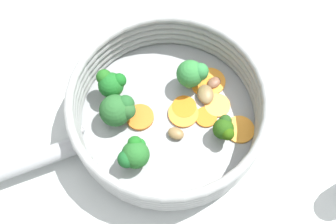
{
  "coord_description": "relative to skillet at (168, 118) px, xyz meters",
  "views": [
    {
      "loc": [
        0.2,
        -0.12,
        0.54
      ],
      "look_at": [
        0.0,
        0.0,
        0.03
      ],
      "focal_mm": 42.0,
      "sensor_mm": 36.0,
      "label": 1
    }
  ],
  "objects": [
    {
      "name": "ground_plane",
      "position": [
        0.0,
        0.0,
        -0.01
      ],
      "size": [
        4.0,
        4.0,
        0.0
      ],
      "primitive_type": "plane",
      "color": "#B5BBB8"
    },
    {
      "name": "skillet",
      "position": [
        0.0,
        0.0,
        0.0
      ],
      "size": [
        0.26,
        0.26,
        0.01
      ],
      "primitive_type": "cylinder",
      "color": "#939699",
      "rests_on": "ground_plane"
    },
    {
      "name": "skillet_rim_wall",
      "position": [
        0.0,
        0.0,
        0.04
      ],
      "size": [
        0.28,
        0.28,
        0.06
      ],
      "color": "#949795",
      "rests_on": "skillet"
    },
    {
      "name": "skillet_handle",
      "position": [
        -0.04,
        -0.22,
        0.02
      ],
      "size": [
        0.05,
        0.18,
        0.02
      ],
      "primitive_type": "cylinder",
      "rotation": [
        1.57,
        0.0,
        6.12
      ],
      "color": "#999B9E",
      "rests_on": "skillet"
    },
    {
      "name": "skillet_rivet_left",
      "position": [
        -0.04,
        -0.12,
        0.01
      ],
      "size": [
        0.01,
        0.01,
        0.01
      ],
      "primitive_type": "sphere",
      "color": "#969599",
      "rests_on": "skillet"
    },
    {
      "name": "skillet_rivet_right",
      "position": [
        0.0,
        -0.13,
        0.01
      ],
      "size": [
        0.01,
        0.01,
        0.01
      ],
      "primitive_type": "sphere",
      "color": "#909995",
      "rests_on": "skillet"
    },
    {
      "name": "carrot_slice_0",
      "position": [
        -0.0,
        0.03,
        0.01
      ],
      "size": [
        0.05,
        0.05,
        0.0
      ],
      "primitive_type": "cylinder",
      "rotation": [
        0.0,
        0.0,
        3.91
      ],
      "color": "orange",
      "rests_on": "skillet"
    },
    {
      "name": "carrot_slice_1",
      "position": [
        -0.02,
        0.08,
        0.01
      ],
      "size": [
        0.06,
        0.06,
        0.0
      ],
      "primitive_type": "cylinder",
      "rotation": [
        0.0,
        0.0,
        0.23
      ],
      "color": "orange",
      "rests_on": "skillet"
    },
    {
      "name": "carrot_slice_2",
      "position": [
        -0.02,
        -0.04,
        0.01
      ],
      "size": [
        0.05,
        0.05,
        0.01
      ],
      "primitive_type": "cylinder",
      "rotation": [
        0.0,
        0.0,
        3.4
      ],
      "color": "orange",
      "rests_on": "skillet"
    },
    {
      "name": "carrot_slice_3",
      "position": [
        0.07,
        0.08,
        0.01
      ],
      "size": [
        0.06,
        0.06,
        0.0
      ],
      "primitive_type": "cylinder",
      "rotation": [
        0.0,
        0.0,
        2.35
      ],
      "color": "orange",
      "rests_on": "skillet"
    },
    {
      "name": "carrot_slice_4",
      "position": [
        0.02,
        0.07,
        0.01
      ],
      "size": [
        0.04,
        0.04,
        0.0
      ],
      "primitive_type": "cylinder",
      "rotation": [
        0.0,
        0.0,
        1.48
      ],
      "color": "#F9983D",
      "rests_on": "skillet"
    },
    {
      "name": "carrot_slice_5",
      "position": [
        -0.02,
        0.07,
        0.01
      ],
      "size": [
        0.05,
        0.05,
        0.0
      ],
      "primitive_type": "cylinder",
      "rotation": [
        0.0,
        0.0,
        0.87
      ],
      "color": "orange",
      "rests_on": "skillet"
    },
    {
      "name": "carrot_slice_6",
      "position": [
        0.03,
        0.05,
        0.01
      ],
      "size": [
        0.04,
        0.04,
        0.0
      ],
      "primitive_type": "cylinder",
      "rotation": [
        0.0,
        0.0,
        0.27
      ],
      "color": "orange",
      "rests_on": "skillet"
    },
    {
      "name": "carrot_slice_7",
      "position": [
        0.01,
        0.02,
        0.01
      ],
      "size": [
        0.06,
        0.06,
        0.0
      ],
      "primitive_type": "cylinder",
      "rotation": [
        0.0,
        0.0,
        4.23
      ],
      "color": "orange",
      "rests_on": "skillet"
    },
    {
      "name": "broccoli_floret_0",
      "position": [
        -0.03,
        -0.06,
        0.04
      ],
      "size": [
        0.05,
        0.05,
        0.05
      ],
      "color": "olive",
      "rests_on": "skillet"
    },
    {
      "name": "broccoli_floret_1",
      "position": [
        -0.03,
        0.06,
        0.04
      ],
      "size": [
        0.04,
        0.04,
        0.05
      ],
      "color": "#6E995C",
      "rests_on": "skillet"
    },
    {
      "name": "broccoli_floret_2",
      "position": [
        0.03,
        -0.07,
        0.03
      ],
      "size": [
        0.04,
        0.05,
        0.04
      ],
      "color": "#73985D",
      "rests_on": "skillet"
    },
    {
      "name": "broccoli_floret_3",
      "position": [
        -0.07,
        -0.05,
        0.04
      ],
      "size": [
        0.04,
        0.04,
        0.05
      ],
      "color": "#6E8A4C",
      "rests_on": "skillet"
    },
    {
      "name": "broccoli_floret_4",
      "position": [
        0.06,
        0.05,
        0.03
      ],
      "size": [
        0.04,
        0.03,
        0.04
      ],
      "color": "#7DB167",
      "rests_on": "skillet"
    },
    {
      "name": "mushroom_piece_0",
      "position": [
        0.03,
        -0.01,
        0.01
      ],
      "size": [
        0.03,
        0.03,
        0.01
      ],
      "primitive_type": "ellipsoid",
      "rotation": [
        0.0,
        0.0,
        0.63
      ],
      "color": "olive",
      "rests_on": "skillet"
    },
    {
      "name": "mushroom_piece_1",
      "position": [
        -0.0,
        0.06,
        0.01
      ],
      "size": [
        0.04,
        0.04,
        0.01
      ],
      "primitive_type": "ellipsoid",
      "rotation": [
        0.0,
        0.0,
        2.7
      ],
      "color": "olive",
      "rests_on": "skillet"
    },
    {
      "name": "mushroom_piece_2",
      "position": [
        -0.01,
        0.09,
        0.01
      ],
      "size": [
        0.02,
        0.03,
        0.01
      ],
      "primitive_type": "ellipsoid",
      "rotation": [
        0.0,
        0.0,
        4.88
      ],
      "color": "brown",
      "rests_on": "skillet"
    }
  ]
}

